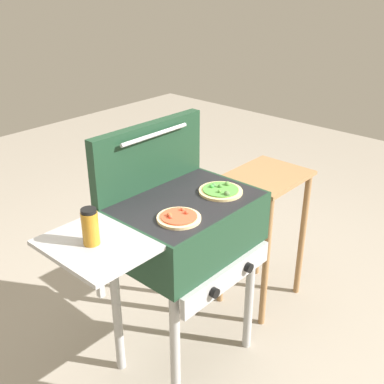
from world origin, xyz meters
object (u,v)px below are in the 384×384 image
Objects in this scene: sauce_jar at (90,227)px; prep_table at (264,213)px; grill at (183,230)px; pizza_veggie at (221,191)px; pizza_pepperoni at (179,218)px.

sauce_jar is 0.18× the size of prep_table.
sauce_jar reaches higher than prep_table.
grill is 0.52m from sauce_jar.
prep_table is (0.67, 0.00, -0.18)m from grill.
prep_table is (1.15, -0.01, -0.40)m from sauce_jar.
pizza_veggie is at bearing -7.07° from sauce_jar.
sauce_jar is at bearing 172.93° from pizza_veggie.
pizza_veggie reaches higher than grill.
grill is 4.87× the size of pizza_veggie.
pizza_veggie is 1.38× the size of sauce_jar.
sauce_jar is 1.22m from prep_table.
pizza_pepperoni is at bearing -18.07° from sauce_jar.
pizza_veggie is at bearing -171.74° from prep_table.
pizza_pepperoni is 0.88m from prep_table.
pizza_pepperoni is 0.37m from sauce_jar.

